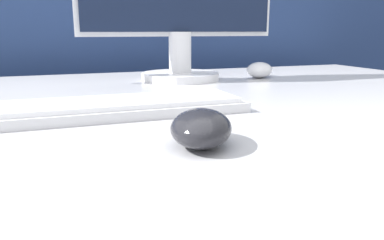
% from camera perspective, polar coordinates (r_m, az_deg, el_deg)
% --- Properties ---
extents(partition_panel, '(5.00, 0.03, 1.04)m').
position_cam_1_polar(partition_panel, '(1.42, -12.88, -2.17)').
color(partition_panel, navy).
rests_on(partition_panel, ground_plane).
extents(computer_mouse_near, '(0.11, 0.13, 0.04)m').
position_cam_1_polar(computer_mouse_near, '(0.44, 1.41, -1.18)').
color(computer_mouse_near, '#232328').
rests_on(computer_mouse_near, desk).
extents(keyboard, '(0.44, 0.12, 0.02)m').
position_cam_1_polar(keyboard, '(0.62, -12.34, 1.82)').
color(keyboard, silver).
rests_on(keyboard, desk).
extents(computer_mouse_far, '(0.13, 0.13, 0.04)m').
position_cam_1_polar(computer_mouse_far, '(1.10, 10.23, 7.53)').
color(computer_mouse_far, white).
rests_on(computer_mouse_far, desk).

